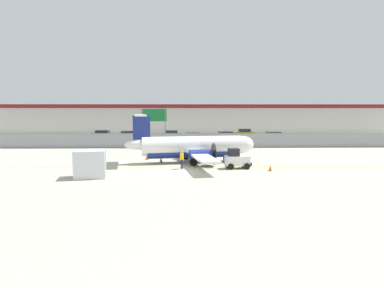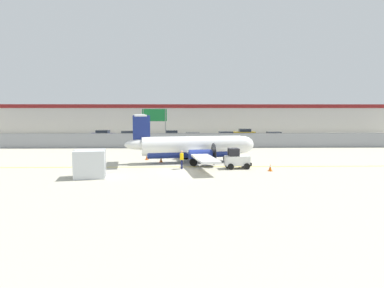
% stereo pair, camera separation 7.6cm
% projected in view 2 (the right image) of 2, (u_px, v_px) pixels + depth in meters
% --- Properties ---
extents(ground_plane, '(140.00, 140.00, 0.01)m').
position_uv_depth(ground_plane, '(188.00, 167.00, 32.42)').
color(ground_plane, '#B2AD99').
extents(perimeter_fence, '(98.00, 0.10, 2.10)m').
position_uv_depth(perimeter_fence, '(187.00, 140.00, 48.22)').
color(perimeter_fence, gray).
rests_on(perimeter_fence, ground).
extents(parking_lot_strip, '(98.00, 17.00, 0.12)m').
position_uv_depth(parking_lot_strip, '(186.00, 140.00, 59.77)').
color(parking_lot_strip, '#38383A').
rests_on(parking_lot_strip, ground).
extents(background_building, '(91.00, 8.10, 6.50)m').
position_uv_depth(background_building, '(186.00, 119.00, 77.83)').
color(background_building, beige).
rests_on(background_building, ground).
extents(commuter_airplane, '(13.45, 16.05, 4.92)m').
position_uv_depth(commuter_airplane, '(194.00, 147.00, 35.04)').
color(commuter_airplane, white).
rests_on(commuter_airplane, ground).
extents(baggage_tug, '(2.44, 1.60, 1.88)m').
position_uv_depth(baggage_tug, '(237.00, 159.00, 31.45)').
color(baggage_tug, silver).
rests_on(baggage_tug, ground).
extents(ground_crew_worker, '(0.34, 0.54, 1.70)m').
position_uv_depth(ground_crew_worker, '(182.00, 159.00, 31.21)').
color(ground_crew_worker, '#191E4C').
rests_on(ground_crew_worker, ground).
extents(cargo_container, '(2.71, 2.38, 2.20)m').
position_uv_depth(cargo_container, '(90.00, 164.00, 27.32)').
color(cargo_container, silver).
rests_on(cargo_container, ground).
extents(traffic_cone_near_left, '(0.36, 0.36, 0.64)m').
position_uv_depth(traffic_cone_near_left, '(147.00, 157.00, 36.99)').
color(traffic_cone_near_left, orange).
rests_on(traffic_cone_near_left, ground).
extents(traffic_cone_near_right, '(0.36, 0.36, 0.64)m').
position_uv_depth(traffic_cone_near_right, '(270.00, 168.00, 30.22)').
color(traffic_cone_near_right, orange).
rests_on(traffic_cone_near_right, ground).
extents(traffic_cone_far_left, '(0.36, 0.36, 0.64)m').
position_uv_depth(traffic_cone_far_left, '(161.00, 159.00, 35.24)').
color(traffic_cone_far_left, orange).
rests_on(traffic_cone_far_left, ground).
extents(parked_car_0, '(4.35, 2.33, 1.58)m').
position_uv_depth(parked_car_0, '(102.00, 135.00, 61.56)').
color(parked_car_0, navy).
rests_on(parked_car_0, parking_lot_strip).
extents(parked_car_1, '(4.39, 2.44, 1.58)m').
position_uv_depth(parked_car_1, '(127.00, 136.00, 59.38)').
color(parked_car_1, gray).
rests_on(parked_car_1, parking_lot_strip).
extents(parked_car_2, '(4.26, 2.12, 1.58)m').
position_uv_depth(parked_car_2, '(142.00, 139.00, 53.09)').
color(parked_car_2, slate).
rests_on(parked_car_2, parking_lot_strip).
extents(parked_car_3, '(4.29, 2.18, 1.58)m').
position_uv_depth(parked_car_3, '(171.00, 135.00, 60.99)').
color(parked_car_3, '#19662D').
rests_on(parked_car_3, parking_lot_strip).
extents(parked_car_4, '(4.22, 2.04, 1.58)m').
position_uv_depth(parked_car_4, '(193.00, 137.00, 55.48)').
color(parked_car_4, gray).
rests_on(parked_car_4, parking_lot_strip).
extents(parked_car_5, '(4.39, 2.43, 1.58)m').
position_uv_depth(parked_car_5, '(226.00, 136.00, 58.28)').
color(parked_car_5, silver).
rests_on(parked_car_5, parking_lot_strip).
extents(parked_car_6, '(4.21, 2.02, 1.58)m').
position_uv_depth(parked_car_6, '(244.00, 133.00, 65.91)').
color(parked_car_6, '#B28C19').
rests_on(parked_car_6, parking_lot_strip).
extents(parked_car_7, '(4.28, 2.17, 1.58)m').
position_uv_depth(parked_car_7, '(273.00, 137.00, 57.17)').
color(parked_car_7, silver).
rests_on(parked_car_7, parking_lot_strip).
extents(highway_sign, '(3.60, 0.14, 5.50)m').
position_uv_depth(highway_sign, '(154.00, 118.00, 49.83)').
color(highway_sign, slate).
rests_on(highway_sign, ground).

